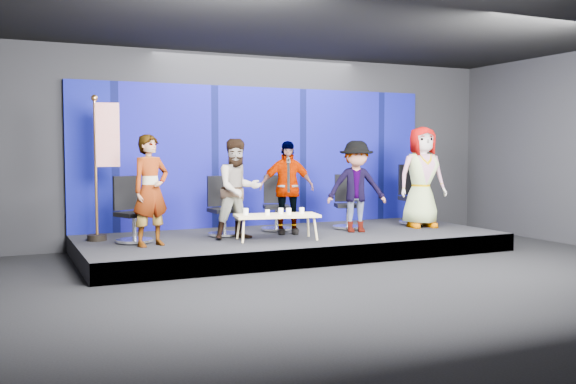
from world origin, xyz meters
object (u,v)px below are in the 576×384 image
object	(u,v)px
chair_b	(223,216)
panelist_b	(238,189)
flag_stand	(103,164)
mug_d	(289,211)
coffee_table	(277,216)
panelist_c	(287,188)
chair_c	(276,212)
panelist_e	(422,177)
chair_e	(414,204)
chair_a	(132,221)
mug_c	(281,211)
mug_a	(246,212)
panelist_d	(356,186)
mug_e	(302,210)
panelist_a	(151,190)
mug_b	(267,212)
chair_d	(347,211)

from	to	relation	value
chair_b	panelist_b	distance (m)	0.69
flag_stand	panelist_b	bearing A→B (deg)	-10.78
mug_d	coffee_table	bearing A→B (deg)	169.27
panelist_c	chair_c	bearing A→B (deg)	105.36
panelist_e	mug_d	size ratio (longest dim) A/B	19.05
chair_e	chair_a	bearing A→B (deg)	-167.88
chair_c	mug_c	size ratio (longest dim) A/B	10.33
mug_c	flag_stand	world-z (taller)	flag_stand
chair_e	mug_a	bearing A→B (deg)	-159.12
chair_b	mug_c	size ratio (longest dim) A/B	10.52
panelist_d	mug_e	size ratio (longest dim) A/B	17.32
panelist_b	mug_d	size ratio (longest dim) A/B	16.56
chair_a	panelist_c	distance (m)	2.63
panelist_a	panelist_e	distance (m)	5.07
chair_a	flag_stand	bearing A→B (deg)	109.33
panelist_d	mug_c	bearing A→B (deg)	-151.20
chair_c	flag_stand	world-z (taller)	flag_stand
chair_a	chair_b	world-z (taller)	chair_a
chair_e	chair_b	bearing A→B (deg)	-169.33
chair_b	chair_c	distance (m)	1.11
mug_d	flag_stand	xyz separation A→B (m)	(-2.70, 1.10, 0.76)
panelist_a	mug_b	size ratio (longest dim) A/B	19.19
mug_a	chair_c	bearing A→B (deg)	45.68
panelist_b	panelist_c	world-z (taller)	panelist_b
panelist_e	flag_stand	size ratio (longest dim) A/B	0.81
chair_e	coffee_table	distance (m)	3.40
chair_b	coffee_table	distance (m)	1.03
chair_b	mug_a	distance (m)	0.70
chair_b	mug_b	size ratio (longest dim) A/B	11.48
chair_c	chair_e	size ratio (longest dim) A/B	0.85
panelist_c	coffee_table	world-z (taller)	panelist_c
panelist_d	chair_b	bearing A→B (deg)	-173.71
mug_e	mug_d	bearing A→B (deg)	-168.93
mug_d	flag_stand	world-z (taller)	flag_stand
panelist_a	panelist_d	size ratio (longest dim) A/B	1.05
mug_a	mug_c	distance (m)	0.57
panelist_c	chair_d	world-z (taller)	panelist_c
panelist_b	coffee_table	world-z (taller)	panelist_b
chair_a	mug_e	world-z (taller)	chair_a
mug_c	flag_stand	xyz separation A→B (m)	(-2.60, 1.02, 0.76)
mug_a	mug_e	xyz separation A→B (m)	(0.92, -0.13, -0.01)
panelist_c	panelist_e	bearing A→B (deg)	13.41
chair_a	panelist_e	xyz separation A→B (m)	(5.25, -0.22, 0.59)
panelist_e	flag_stand	xyz separation A→B (m)	(-5.61, 0.64, 0.29)
panelist_c	panelist_d	distance (m)	1.23
mug_c	panelist_a	bearing A→B (deg)	176.16
coffee_table	mug_a	size ratio (longest dim) A/B	13.45
chair_a	panelist_d	size ratio (longest dim) A/B	0.65
chair_b	mug_e	xyz separation A→B (m)	(1.07, -0.81, 0.13)
panelist_e	mug_e	size ratio (longest dim) A/B	20.20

